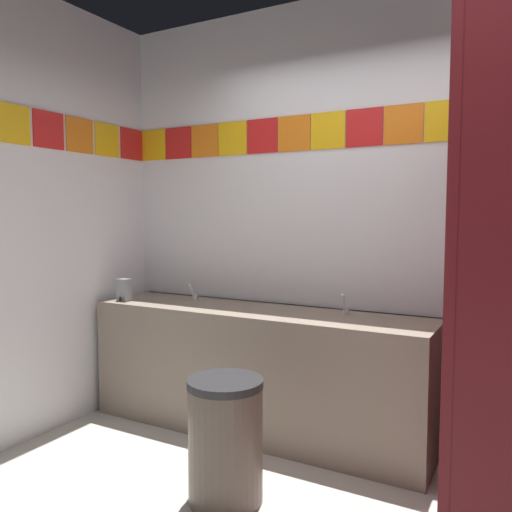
{
  "coord_description": "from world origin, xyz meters",
  "views": [
    {
      "loc": [
        0.76,
        -1.82,
        1.44
      ],
      "look_at": [
        -0.7,
        0.83,
        1.2
      ],
      "focal_mm": 36.29,
      "sensor_mm": 36.0,
      "label": 1
    }
  ],
  "objects": [
    {
      "name": "stall_divider",
      "position": [
        0.67,
        0.39,
        1.12
      ],
      "size": [
        0.92,
        1.54,
        2.23
      ],
      "color": "maroon",
      "rests_on": "ground_plane"
    },
    {
      "name": "vanity_counter",
      "position": [
        -0.87,
        1.14,
        0.42
      ],
      "size": [
        2.32,
        0.57,
        0.82
      ],
      "color": "gray",
      "rests_on": "ground_plane"
    },
    {
      "name": "wall_back",
      "position": [
        0.0,
        1.47,
        1.44
      ],
      "size": [
        4.15,
        0.09,
        2.86
      ],
      "color": "silver",
      "rests_on": "ground_plane"
    },
    {
      "name": "soap_dispenser",
      "position": [
        -1.88,
        0.98,
        0.9
      ],
      "size": [
        0.09,
        0.09,
        0.16
      ],
      "color": "gray",
      "rests_on": "vanity_counter"
    },
    {
      "name": "faucet_left",
      "position": [
        -1.45,
        1.23,
        0.88
      ],
      "size": [
        0.04,
        0.1,
        0.14
      ],
      "color": "silver",
      "rests_on": "vanity_counter"
    },
    {
      "name": "faucet_right",
      "position": [
        -0.29,
        1.23,
        0.88
      ],
      "size": [
        0.04,
        0.1,
        0.14
      ],
      "color": "silver",
      "rests_on": "vanity_counter"
    },
    {
      "name": "trash_bin",
      "position": [
        -0.59,
        0.31,
        0.31
      ],
      "size": [
        0.38,
        0.38,
        0.63
      ],
      "color": "brown",
      "rests_on": "ground_plane"
    }
  ]
}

